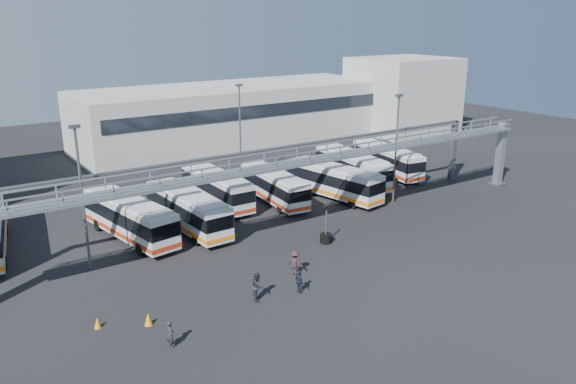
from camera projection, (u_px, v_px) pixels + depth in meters
ground at (342, 256)px, 41.34m from camera, size 140.00×140.00×0.00m
gantry at (297, 167)px, 44.33m from camera, size 51.40×5.15×7.10m
warehouse at (234, 115)px, 76.59m from camera, size 42.00×14.00×8.00m
building_right at (403, 95)px, 85.32m from camera, size 14.00×12.00×11.00m
light_pole_left at (82, 191)px, 37.38m from camera, size 0.70×0.35×10.21m
light_pole_mid at (396, 143)px, 51.58m from camera, size 0.70×0.35×10.21m
light_pole_back at (240, 127)px, 59.15m from camera, size 0.70×0.35×10.21m
bus_2 at (129, 217)px, 44.03m from camera, size 4.25×11.12×3.30m
bus_3 at (188, 209)px, 45.94m from camera, size 2.97×10.77×3.24m
bus_4 at (217, 187)px, 52.11m from camera, size 2.42×10.33×3.13m
bus_5 at (274, 185)px, 52.86m from camera, size 3.16×10.14×3.03m
bus_6 at (334, 180)px, 54.09m from camera, size 4.12×10.86×3.22m
bus_7 at (352, 167)px, 58.58m from camera, size 3.95×11.26×3.35m
bus_8 at (387, 159)px, 62.13m from camera, size 3.94×10.68×3.17m
pedestrian_a at (170, 334)px, 29.72m from camera, size 0.38×0.57×1.57m
pedestrian_b at (257, 286)px, 34.70m from camera, size 1.00×1.09×1.83m
pedestrian_c at (295, 263)px, 38.12m from camera, size 1.20×1.29×1.75m
pedestrian_d at (299, 282)px, 35.63m from camera, size 0.48×0.94×1.54m
cone_left at (97, 323)px, 31.71m from camera, size 0.51×0.51×0.64m
cone_right at (148, 319)px, 32.00m from camera, size 0.55×0.55×0.75m
tire_stack at (326, 237)px, 43.63m from camera, size 0.93×0.93×2.65m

